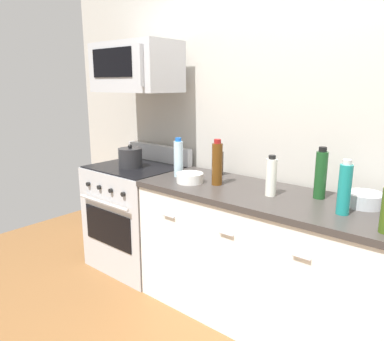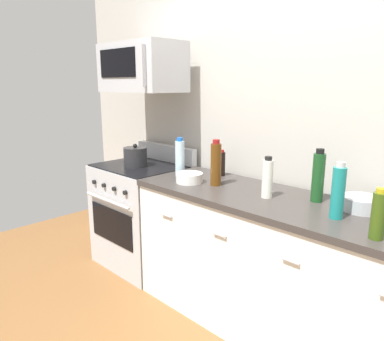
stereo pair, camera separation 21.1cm
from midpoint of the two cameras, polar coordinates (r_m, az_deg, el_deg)
The scene contains 14 objects.
ground_plane at distance 2.76m, azimuth 11.27°, elevation -22.86°, with size 6.24×6.24×0.00m, color brown.
back_wall at distance 2.62m, azimuth 16.97°, elevation 6.91°, with size 5.20×0.10×2.70m, color #B7B2A8.
counter_unit at distance 2.52m, azimuth 11.75°, elevation -14.36°, with size 2.11×0.66×0.92m.
range_oven at distance 3.36m, azimuth -10.33°, elevation -6.91°, with size 0.76×0.69×1.07m.
microwave at distance 3.18m, azimuth -10.68°, elevation 15.50°, with size 0.74×0.44×0.40m.
bottle_wine_green at distance 2.36m, azimuth 17.04°, elevation -0.58°, with size 0.07×0.07×0.32m.
bottle_sparkling_teal at distance 2.10m, azimuth 20.07°, elevation -2.70°, with size 0.07×0.07×0.31m.
bottle_water_clear at distance 2.81m, azimuth -4.28°, elevation 1.90°, with size 0.07×0.07×0.30m.
bottle_wine_amber at distance 2.56m, azimuth 1.59°, elevation 1.10°, with size 0.07×0.07×0.33m.
bottle_soy_sauce_dark at distance 2.85m, azimuth 2.22°, elevation 1.17°, with size 0.06×0.06×0.20m.
bottle_vinegar_white at distance 2.35m, azimuth 9.75°, elevation -0.97°, with size 0.07×0.07×0.26m.
bowl_steel_prep at distance 2.32m, azimuth 22.96°, elevation -4.15°, with size 0.22×0.22×0.08m.
bowl_white_ceramic at distance 2.65m, azimuth -2.60°, elevation -1.11°, with size 0.19×0.19×0.07m.
stockpot at distance 3.18m, azimuth -11.46°, elevation 1.95°, with size 0.20×0.20×0.20m.
Camera 1 is at (0.94, -2.06, 1.62)m, focal length 34.23 mm.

